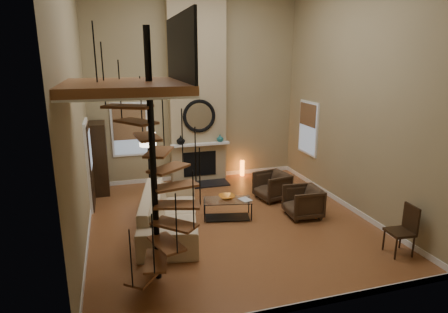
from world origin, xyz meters
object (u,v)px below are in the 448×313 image
object	(u,v)px
sofa	(169,211)
coffee_table	(227,207)
side_chair	(404,227)
armchair_far	(306,202)
armchair_near	(274,186)
accent_lamp	(242,168)
hutch	(99,158)
floor_lamp	(148,145)

from	to	relation	value
sofa	coffee_table	distance (m)	1.36
side_chair	armchair_far	bearing A→B (deg)	113.92
armchair_near	accent_lamp	distance (m)	2.06
hutch	armchair_far	size ratio (longest dim) A/B	2.48
coffee_table	sofa	bearing A→B (deg)	-173.88
sofa	coffee_table	bearing A→B (deg)	-73.28
armchair_far	coffee_table	xyz separation A→B (m)	(-1.76, 0.39, -0.07)
coffee_table	side_chair	size ratio (longest dim) A/B	1.24
sofa	side_chair	bearing A→B (deg)	-109.21
coffee_table	side_chair	bearing A→B (deg)	-42.47
armchair_far	side_chair	xyz separation A→B (m)	(0.91, -2.05, 0.17)
coffee_table	accent_lamp	bearing A→B (deg)	64.78
sofa	coffee_table	size ratio (longest dim) A/B	2.46
coffee_table	hutch	bearing A→B (deg)	136.30
hutch	accent_lamp	world-z (taller)	hutch
floor_lamp	sofa	bearing A→B (deg)	-84.48
armchair_far	coffee_table	world-z (taller)	armchair_far
coffee_table	armchair_near	bearing A→B (deg)	29.08
armchair_far	coffee_table	bearing A→B (deg)	-99.54
accent_lamp	armchair_near	bearing A→B (deg)	-85.42
sofa	armchair_far	size ratio (longest dim) A/B	3.72
sofa	armchair_far	bearing A→B (deg)	-83.99
hutch	armchair_near	bearing A→B (deg)	-22.65
coffee_table	floor_lamp	size ratio (longest dim) A/B	0.68
sofa	floor_lamp	xyz separation A→B (m)	(-0.19, 2.00, 1.02)
armchair_far	floor_lamp	xyz separation A→B (m)	(-3.30, 2.25, 1.06)
armchair_far	floor_lamp	world-z (taller)	floor_lamp
armchair_far	floor_lamp	bearing A→B (deg)	-121.24
armchair_near	floor_lamp	world-z (taller)	floor_lamp
accent_lamp	side_chair	bearing A→B (deg)	-76.23
sofa	side_chair	distance (m)	4.63
accent_lamp	hutch	bearing A→B (deg)	-176.45
side_chair	armchair_near	bearing A→B (deg)	109.16
armchair_far	floor_lamp	size ratio (longest dim) A/B	0.45
sofa	coffee_table	xyz separation A→B (m)	(1.35, 0.14, -0.11)
armchair_near	floor_lamp	size ratio (longest dim) A/B	0.45
sofa	accent_lamp	world-z (taller)	sofa
hutch	coffee_table	bearing A→B (deg)	-43.70
side_chair	coffee_table	bearing A→B (deg)	137.53
sofa	floor_lamp	world-z (taller)	floor_lamp
side_chair	hutch	bearing A→B (deg)	136.90
sofa	accent_lamp	size ratio (longest dim) A/B	6.21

